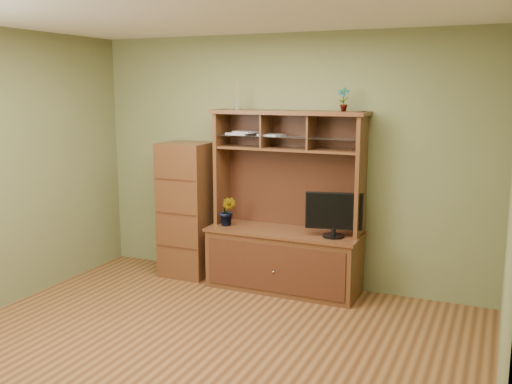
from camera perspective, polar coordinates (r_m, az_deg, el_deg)
The scene contains 8 objects.
room at distance 4.42m, azimuth -6.32°, elevation 0.15°, with size 4.54×4.04×2.74m.
media_hutch at distance 6.09m, azimuth 2.88°, elevation -4.95°, with size 1.66×0.61×1.90m.
monitor at distance 5.75m, azimuth 7.79°, elevation -2.17°, with size 0.57×0.22×0.45m.
orchid_plant at distance 6.20m, azimuth -2.85°, elevation -1.93°, with size 0.18×0.14×0.32m, color #2F5F20.
top_plant at distance 5.77m, azimuth 8.73°, elevation 9.16°, with size 0.13×0.09×0.24m, color #2B5C20.
reed_diffuser at distance 6.18m, azimuth -1.84°, elevation 9.32°, with size 0.06×0.06×0.30m.
magazines at distance 6.12m, azimuth -0.41°, elevation 5.87°, with size 0.66×0.25×0.04m.
side_cabinet at distance 6.55m, azimuth -6.88°, elevation -1.75°, with size 0.55×0.50×1.53m.
Camera 1 is at (2.20, -3.76, 2.13)m, focal length 40.00 mm.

